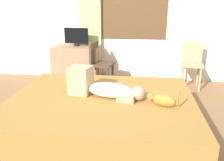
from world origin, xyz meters
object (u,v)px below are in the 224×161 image
cat (162,100)px  desk (77,64)px  bed (102,116)px  person_lying (102,87)px  chair_spare (192,61)px  chair_by_desk (99,61)px  tv_monitor (76,37)px  cup (89,43)px

cat → desk: desk is taller
bed → person_lying: (-0.00, 0.06, 0.36)m
cat → desk: (-1.51, 2.08, -0.18)m
desk → chair_spare: chair_spare is taller
chair_by_desk → chair_spare: (1.72, 0.23, 0.00)m
desk → chair_by_desk: (0.50, -0.27, 0.14)m
chair_by_desk → chair_spare: bearing=7.6°
tv_monitor → chair_by_desk: 0.69m
tv_monitor → person_lying: bearing=-66.8°
cat → tv_monitor: bearing=125.8°
bed → person_lying: person_lying is taller
person_lying → tv_monitor: 2.06m
cup → bed: bearing=-73.9°
person_lying → chair_spare: (1.40, 1.83, -0.09)m
desk → cup: bearing=25.3°
bed → desk: (-0.82, 1.93, 0.13)m
cup → chair_by_desk: size_ratio=0.09×
cat → chair_spare: chair_spare is taller
cat → desk: size_ratio=0.37×
tv_monitor → desk: bearing=180.0°
tv_monitor → cup: tv_monitor is taller
chair_by_desk → person_lying: bearing=-78.8°
bed → cat: cat is taller
tv_monitor → chair_spare: size_ratio=0.56×
person_lying → tv_monitor: tv_monitor is taller
bed → chair_by_desk: (-0.32, 1.66, 0.27)m
desk → tv_monitor: bearing=0.0°
bed → desk: desk is taller
tv_monitor → chair_spare: bearing=-1.0°
bed → chair_by_desk: bearing=100.9°
person_lying → desk: bearing=113.5°
chair_by_desk → chair_spare: size_ratio=1.00×
chair_spare → cat: bearing=-109.1°
desk → chair_by_desk: size_ratio=1.05×
bed → tv_monitor: tv_monitor is taller
desk → tv_monitor: (0.01, 0.00, 0.55)m
person_lying → desk: person_lying is taller
bed → tv_monitor: bearing=112.7°
person_lying → chair_by_desk: chair_by_desk is taller
person_lying → desk: (-0.81, 1.87, -0.23)m
chair_by_desk → bed: bearing=-79.1°
cat → chair_spare: size_ratio=0.39×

